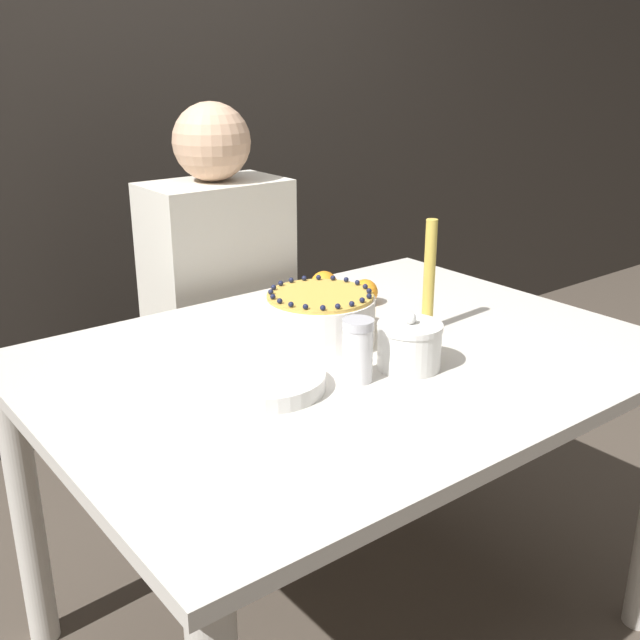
{
  "coord_description": "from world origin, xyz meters",
  "views": [
    {
      "loc": [
        -0.97,
        -1.14,
        1.36
      ],
      "look_at": [
        -0.01,
        0.09,
        0.8
      ],
      "focal_mm": 42.0,
      "sensor_mm": 36.0,
      "label": 1
    }
  ],
  "objects": [
    {
      "name": "ground_plane",
      "position": [
        0.0,
        0.0,
        0.0
      ],
      "size": [
        12.0,
        12.0,
        0.0
      ],
      "primitive_type": "plane",
      "color": "#4C4238"
    },
    {
      "name": "wall_behind",
      "position": [
        0.0,
        1.4,
        1.3
      ],
      "size": [
        8.0,
        0.05,
        2.6
      ],
      "color": "#38332D",
      "rests_on": "ground_plane"
    },
    {
      "name": "dining_table",
      "position": [
        0.0,
        0.0,
        0.63
      ],
      "size": [
        1.32,
        0.99,
        0.74
      ],
      "color": "beige",
      "rests_on": "ground_plane"
    },
    {
      "name": "cake",
      "position": [
        -0.01,
        0.09,
        0.8
      ],
      "size": [
        0.25,
        0.25,
        0.13
      ],
      "color": "white",
      "rests_on": "dining_table"
    },
    {
      "name": "sugar_bowl",
      "position": [
        0.05,
        -0.13,
        0.79
      ],
      "size": [
        0.13,
        0.13,
        0.12
      ],
      "color": "white",
      "rests_on": "dining_table"
    },
    {
      "name": "sugar_shaker",
      "position": [
        -0.08,
        -0.12,
        0.81
      ],
      "size": [
        0.06,
        0.06,
        0.13
      ],
      "color": "white",
      "rests_on": "dining_table"
    },
    {
      "name": "plate_stack",
      "position": [
        -0.24,
        -0.04,
        0.76
      ],
      "size": [
        0.23,
        0.23,
        0.03
      ],
      "color": "white",
      "rests_on": "dining_table"
    },
    {
      "name": "candle",
      "position": [
        0.24,
        -0.0,
        0.85
      ],
      "size": [
        0.06,
        0.06,
        0.26
      ],
      "color": "tan",
      "rests_on": "dining_table"
    },
    {
      "name": "orange_fruit_0",
      "position": [
        0.2,
        0.34,
        0.78
      ],
      "size": [
        0.07,
        0.07,
        0.07
      ],
      "color": "orange",
      "rests_on": "dining_table"
    },
    {
      "name": "orange_fruit_1",
      "position": [
        0.25,
        0.23,
        0.78
      ],
      "size": [
        0.07,
        0.07,
        0.07
      ],
      "color": "orange",
      "rests_on": "dining_table"
    },
    {
      "name": "person_man_blue_shirt",
      "position": [
        0.09,
        0.7,
        0.54
      ],
      "size": [
        0.4,
        0.34,
        1.23
      ],
      "rotation": [
        0.0,
        0.0,
        3.14
      ],
      "color": "#595960",
      "rests_on": "ground_plane"
    }
  ]
}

